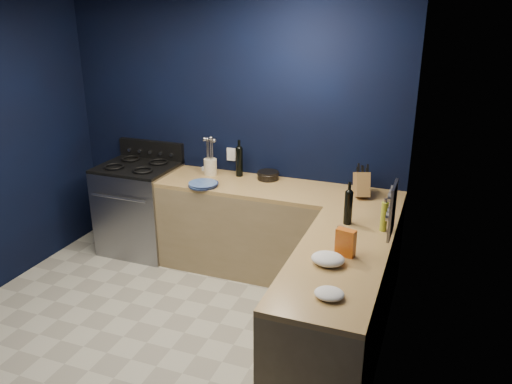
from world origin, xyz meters
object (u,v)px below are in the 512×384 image
at_px(knife_block, 361,184).
at_px(crouton_bag, 346,243).
at_px(gas_range, 140,209).
at_px(utensil_crock, 210,167).
at_px(plate_stack, 203,184).

height_order(knife_block, crouton_bag, knife_block).
height_order(gas_range, knife_block, knife_block).
bearing_deg(knife_block, utensil_crock, 157.52).
xyz_separation_m(plate_stack, crouton_bag, (1.54, -0.92, 0.08)).
xyz_separation_m(gas_range, knife_block, (2.30, 0.07, 0.55)).
bearing_deg(crouton_bag, gas_range, 166.41).
relative_size(plate_stack, knife_block, 1.26).
bearing_deg(utensil_crock, plate_stack, -76.31).
bearing_deg(knife_block, plate_stack, 170.84).
relative_size(gas_range, plate_stack, 3.36).
relative_size(plate_stack, utensil_crock, 1.69).
height_order(utensil_crock, crouton_bag, crouton_bag).
xyz_separation_m(utensil_crock, knife_block, (1.52, -0.07, 0.03)).
xyz_separation_m(gas_range, crouton_bag, (2.40, -1.12, 0.54)).
height_order(gas_range, utensil_crock, utensil_crock).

